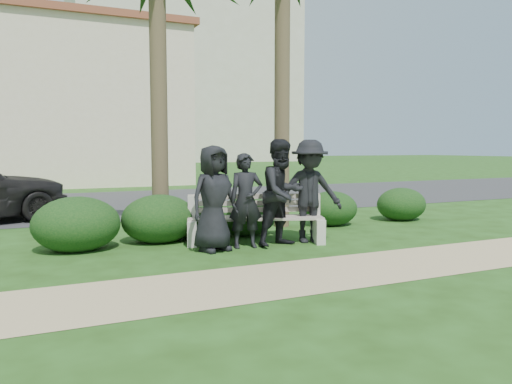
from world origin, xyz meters
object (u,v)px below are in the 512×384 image
man_a (214,198)px  man_b (246,201)px  park_bench (255,222)px  man_d (310,191)px  man_c (282,193)px

man_a → man_b: size_ratio=1.08×
park_bench → man_b: bearing=-117.4°
park_bench → man_d: man_d is taller
man_a → man_d: 1.79m
man_c → man_d: man_c is taller
park_bench → man_d: 1.11m
man_c → man_b: bearing=156.2°
man_b → man_d: 1.22m
man_b → man_a: bearing=-169.1°
man_a → man_c: (1.21, -0.07, 0.05)m
man_a → man_b: 0.58m
man_d → man_c: bearing=-160.8°
man_a → man_b: bearing=-12.1°
park_bench → man_b: size_ratio=1.60×
man_a → man_d: man_d is taller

